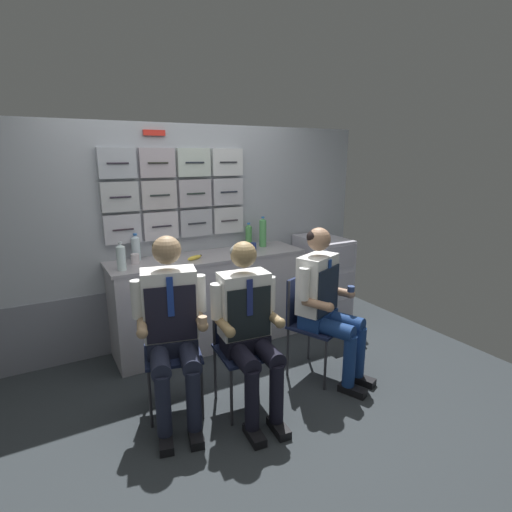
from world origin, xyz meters
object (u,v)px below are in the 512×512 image
folding_chair_near_trolley (308,314)px  snack_banana (194,258)px  service_trolley (322,277)px  water_bottle_short (249,235)px  folding_chair_left (171,337)px  folding_chair_center (240,336)px  crew_member_near_trolley (326,297)px  espresso_cup_small (253,246)px  crew_member_center (249,322)px  crew_member_left (171,320)px

folding_chair_near_trolley → snack_banana: size_ratio=4.99×
service_trolley → water_bottle_short: (-0.80, 0.26, 0.52)m
folding_chair_left → snack_banana: size_ratio=4.99×
snack_banana → folding_chair_left: bearing=-123.8°
folding_chair_left → service_trolley: bearing=19.4°
folding_chair_left → water_bottle_short: water_bottle_short is taller
folding_chair_center → crew_member_near_trolley: size_ratio=0.66×
espresso_cup_small → water_bottle_short: bearing=75.6°
folding_chair_near_trolley → espresso_cup_small: 0.99m
folding_chair_left → folding_chair_center: same height
service_trolley → folding_chair_left: (-1.99, -0.70, 0.02)m
folding_chair_near_trolley → crew_member_center: bearing=-160.5°
folding_chair_near_trolley → crew_member_left: bearing=-179.0°
service_trolley → water_bottle_short: water_bottle_short is taller
folding_chair_left → folding_chair_near_trolley: bearing=-6.5°
folding_chair_near_trolley → snack_banana: bearing=130.0°
service_trolley → crew_member_near_trolley: 1.25m
service_trolley → folding_chair_center: bearing=-148.6°
folding_chair_center → crew_member_center: bearing=-95.5°
water_bottle_short → espresso_cup_small: size_ratio=3.23×
folding_chair_left → crew_member_near_trolley: size_ratio=0.66×
folding_chair_center → crew_member_near_trolley: bearing=-4.0°
service_trolley → water_bottle_short: 0.99m
water_bottle_short → snack_banana: water_bottle_short is taller
water_bottle_short → crew_member_left: bearing=-137.6°
water_bottle_short → folding_chair_near_trolley: bearing=-90.6°
folding_chair_center → crew_member_near_trolley: (0.77, -0.05, 0.19)m
espresso_cup_small → folding_chair_center: bearing=-123.8°
folding_chair_left → espresso_cup_small: espresso_cup_small is taller
crew_member_left → folding_chair_near_trolley: size_ratio=1.54×
crew_member_near_trolley → espresso_cup_small: bearing=95.5°
crew_member_left → snack_banana: crew_member_left is taller
water_bottle_short → espresso_cup_small: water_bottle_short is taller
espresso_cup_small → crew_member_left: bearing=-141.8°
folding_chair_left → espresso_cup_small: bearing=34.1°
water_bottle_short → folding_chair_center: bearing=-121.1°
folding_chair_near_trolley → crew_member_near_trolley: crew_member_near_trolley is taller
water_bottle_short → snack_banana: (-0.71, -0.26, -0.10)m
folding_chair_near_trolley → water_bottle_short: 1.20m
crew_member_near_trolley → espresso_cup_small: 1.08m
folding_chair_near_trolley → water_bottle_short: size_ratio=3.41×
crew_member_left → crew_member_near_trolley: crew_member_left is taller
crew_member_center → crew_member_near_trolley: 0.79m
snack_banana → service_trolley: bearing=-0.1°
crew_member_near_trolley → water_bottle_short: crew_member_near_trolley is taller
crew_member_center → espresso_cup_small: 1.36m
folding_chair_left → crew_member_near_trolley: bearing=-12.8°
crew_member_left → snack_banana: size_ratio=7.69×
crew_member_left → folding_chair_near_trolley: (1.21, 0.02, -0.21)m
service_trolley → snack_banana: size_ratio=5.64×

